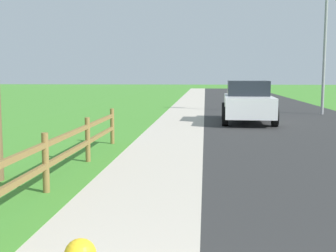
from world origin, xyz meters
The scene contains 7 objects.
ground_plane centered at (0.00, 25.00, 0.00)m, with size 120.00×120.00×0.00m, color #42872D.
road_asphalt centered at (3.50, 27.00, 0.00)m, with size 7.00×66.00×0.01m, color #2B2B2B.
curb_concrete centered at (-3.00, 27.00, 0.00)m, with size 6.00×66.00×0.01m, color #BCB2A1.
grass_verge centered at (-4.50, 27.00, 0.01)m, with size 5.00×66.00×0.00m, color #42872D.
rail_fence centered at (-2.52, 5.57, 0.58)m, with size 0.11×10.12×0.99m.
parked_suv_white centered at (1.75, 16.48, 0.83)m, with size 2.17×4.32×1.68m.
street_lamp centered at (5.81, 20.32, 4.14)m, with size 1.17×0.20×7.05m.
Camera 1 is at (0.04, -1.04, 1.91)m, focal length 45.85 mm.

